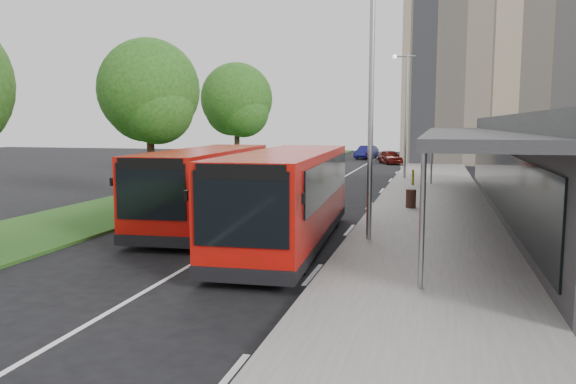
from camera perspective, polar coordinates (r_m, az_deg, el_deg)
name	(u,v)px	position (r m, az deg, el deg)	size (l,w,h in m)	color
ground	(218,249)	(16.78, -7.11, -5.81)	(120.00, 120.00, 0.00)	black
pavement	(433,183)	(35.36, 14.47, 0.87)	(5.00, 80.00, 0.15)	slate
grass_verge	(232,178)	(37.73, -5.68, 1.39)	(5.00, 80.00, 0.10)	#254C18
lane_centre_line	(320,191)	(31.01, 3.25, 0.13)	(0.12, 70.00, 0.01)	silver
kerb_dashes	(386,185)	(34.49, 9.97, 0.73)	(0.12, 56.00, 0.01)	silver
office_block	(526,66)	(57.95, 23.01, 11.68)	(22.00, 12.00, 18.00)	tan
station_building	(564,167)	(23.71, 26.23, 2.25)	(7.70, 26.00, 4.00)	#29292B
tree_mid	(149,97)	(27.60, -13.89, 9.38)	(4.77, 4.77, 7.67)	black
tree_far	(237,104)	(38.56, -5.24, 8.92)	(4.84, 4.84, 7.78)	black
lamp_post_near	(368,89)	(17.32, 8.17, 10.28)	(1.44, 0.28, 8.00)	gray
lamp_post_far	(405,108)	(37.24, 11.78, 8.40)	(1.44, 0.28, 8.00)	gray
bus_main	(288,197)	(17.01, 0.01, -0.56)	(3.11, 10.23, 2.86)	#BD0B0A
bus_second	(207,186)	(20.76, -8.28, 0.59)	(3.21, 9.91, 2.76)	#BD0B0A
litter_bin	(411,199)	(24.31, 12.38, -0.66)	(0.43, 0.43, 0.78)	#341C15
bollard	(413,177)	(33.28, 12.57, 1.46)	(0.14, 0.14, 0.89)	#D7B90B
car_near	(390,157)	(52.59, 10.34, 3.53)	(1.52, 3.77, 1.28)	#5B110D
car_far	(366,152)	(59.86, 7.97, 4.03)	(1.45, 4.17, 1.37)	navy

